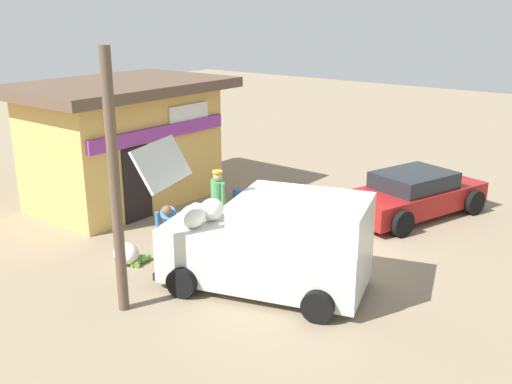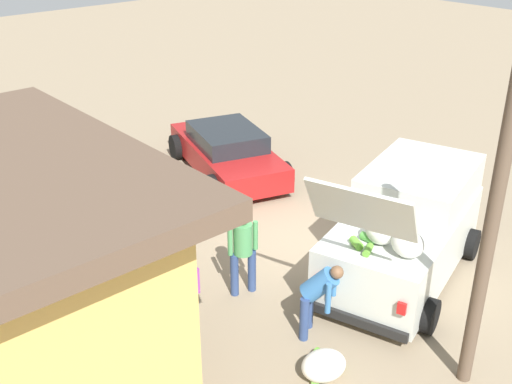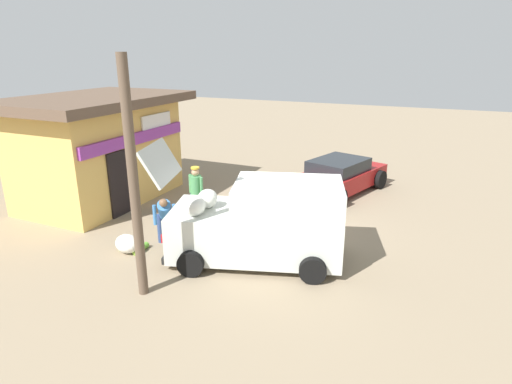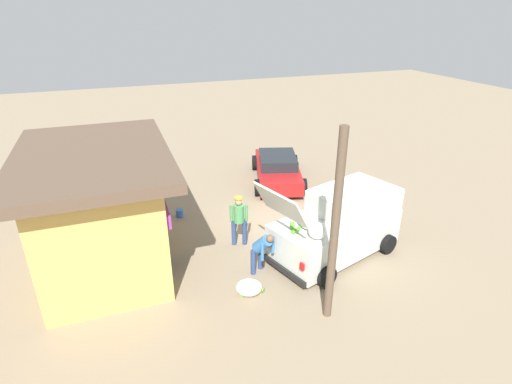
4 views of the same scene
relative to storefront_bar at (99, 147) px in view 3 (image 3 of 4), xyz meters
The scene contains 9 objects.
ground_plane 6.32m from the storefront_bar, 88.77° to the right, with size 60.00×60.00×0.00m, color gray.
storefront_bar is the anchor object (origin of this frame).
delivery_van 6.99m from the storefront_bar, 106.19° to the right, with size 3.09×4.81×2.80m.
parked_sedan 8.23m from the storefront_bar, 61.29° to the right, with size 4.55×3.08×1.21m.
vendor_standing 4.06m from the storefront_bar, 96.58° to the right, with size 0.43×0.55×1.67m.
customer_bending 4.70m from the storefront_bar, 118.11° to the right, with size 0.71×0.67×1.37m.
unloaded_banana_pile 4.77m from the storefront_bar, 130.48° to the right, with size 0.78×0.87×0.45m.
paint_bucket 3.63m from the storefront_bar, 50.33° to the right, with size 0.26×0.26×0.30m, color blue.
utility_pole 6.62m from the storefront_bar, 131.13° to the right, with size 0.20×0.20×4.83m, color brown.
Camera 3 is at (-10.73, -4.22, 4.86)m, focal length 29.95 mm.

